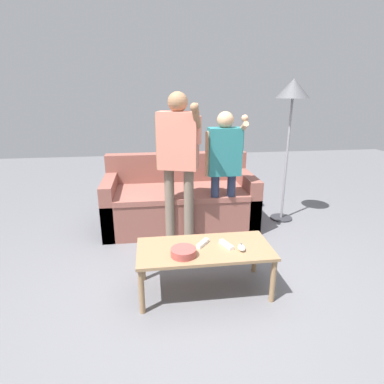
% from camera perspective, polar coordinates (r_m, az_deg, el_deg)
% --- Properties ---
extents(ground_plane, '(12.00, 12.00, 0.00)m').
position_cam_1_polar(ground_plane, '(2.81, 4.38, -17.18)').
color(ground_plane, slate).
extents(couch, '(1.81, 0.88, 0.85)m').
position_cam_1_polar(couch, '(3.92, -2.28, -1.64)').
color(couch, brown).
rests_on(couch, ground).
extents(coffee_table, '(1.09, 0.51, 0.40)m').
position_cam_1_polar(coffee_table, '(2.61, 2.27, -10.97)').
color(coffee_table, '#997551').
rests_on(coffee_table, ground).
extents(snack_bowl, '(0.20, 0.20, 0.06)m').
position_cam_1_polar(snack_bowl, '(2.45, -1.57, -10.90)').
color(snack_bowl, '#B24C47').
rests_on(snack_bowl, coffee_table).
extents(game_remote_nunchuk, '(0.06, 0.09, 0.05)m').
position_cam_1_polar(game_remote_nunchuk, '(2.56, 9.01, -9.99)').
color(game_remote_nunchuk, white).
rests_on(game_remote_nunchuk, coffee_table).
extents(floor_lamp, '(0.40, 0.40, 1.75)m').
position_cam_1_polar(floor_lamp, '(4.02, 17.85, 16.16)').
color(floor_lamp, '#2D2D33').
rests_on(floor_lamp, ground).
extents(player_right, '(0.42, 0.27, 1.42)m').
position_cam_1_polar(player_right, '(3.42, 5.88, 5.63)').
color(player_right, '#2D3856').
rests_on(player_right, ground).
extents(player_center, '(0.46, 0.46, 1.61)m').
position_cam_1_polar(player_center, '(3.24, -2.49, 7.23)').
color(player_center, '#756656').
rests_on(player_center, ground).
extents(game_remote_wand_near, '(0.09, 0.16, 0.03)m').
position_cam_1_polar(game_remote_wand_near, '(2.61, 6.28, -9.55)').
color(game_remote_wand_near, white).
rests_on(game_remote_wand_near, coffee_table).
extents(game_remote_wand_far, '(0.12, 0.14, 0.03)m').
position_cam_1_polar(game_remote_wand_far, '(2.62, 2.01, -9.30)').
color(game_remote_wand_far, white).
rests_on(game_remote_wand_far, coffee_table).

